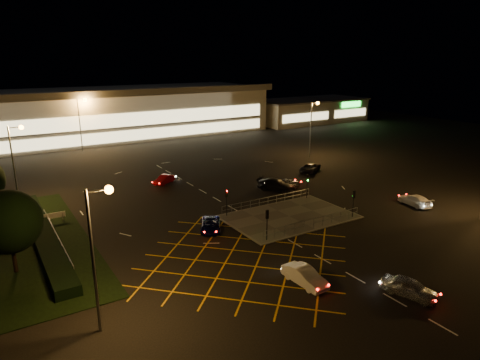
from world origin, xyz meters
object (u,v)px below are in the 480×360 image
signal_nw (227,197)px  car_approach_white (415,200)px  car_far_dkgrey (276,185)px  car_east_grey (311,167)px  signal_se (354,198)px  car_left_blue (210,225)px  signal_sw (267,219)px  car_circ_red (164,180)px  signal_ne (307,181)px  car_near_silver (410,288)px  car_right_silver (287,183)px  car_queue_white (305,276)px

signal_nw → car_approach_white: signal_nw is taller
car_far_dkgrey → car_east_grey: bearing=-4.5°
signal_se → car_east_grey: 20.60m
car_left_blue → car_east_grey: bearing=56.0°
signal_sw → car_east_grey: (21.50, 18.21, -1.65)m
car_left_blue → car_circ_red: car_circ_red is taller
signal_ne → car_far_dkgrey: size_ratio=0.58×
signal_nw → car_near_silver: signal_nw is taller
car_far_dkgrey → car_circ_red: car_far_dkgrey is taller
car_far_dkgrey → car_right_silver: bearing=-28.4°
car_right_silver → car_queue_white: bearing=139.7°
signal_sw → signal_ne: same height
car_circ_red → car_east_grey: size_ratio=0.73×
signal_sw → car_far_dkgrey: size_ratio=0.58×
car_circ_red → car_approach_white: bearing=9.1°
signal_sw → car_queue_white: bearing=74.9°
car_right_silver → car_east_grey: (8.71, 5.17, 0.04)m
signal_se → signal_nw: 14.41m
car_queue_white → car_near_silver: bearing=-47.5°
signal_ne → car_far_dkgrey: 5.35m
car_left_blue → car_far_dkgrey: 16.22m
signal_sw → signal_ne: bearing=-146.4°
signal_nw → car_queue_white: 16.76m
car_circ_red → car_right_silver: bearing=18.0°
signal_ne → car_queue_white: signal_ne is taller
signal_ne → signal_nw: bearing=180.0°
signal_ne → signal_se: bearing=-90.0°
car_near_silver → car_queue_white: 8.02m
car_queue_white → car_right_silver: car_queue_white is taller
car_near_silver → car_right_silver: car_near_silver is taller
car_near_silver → car_right_silver: 28.82m
signal_se → car_left_blue: size_ratio=0.72×
car_near_silver → car_left_blue: (-6.88, 19.57, -0.11)m
signal_sw → car_right_silver: bearing=-134.4°
signal_sw → car_far_dkgrey: signal_sw is taller
car_near_silver → car_queue_white: car_near_silver is taller
car_near_silver → car_circ_red: (-4.43, 38.37, -0.10)m
car_far_dkgrey → car_approach_white: 17.73m
signal_sw → car_east_grey: 28.22m
signal_ne → car_far_dkgrey: bearing=103.2°
car_near_silver → car_far_dkgrey: car_far_dkgrey is taller
signal_se → car_far_dkgrey: signal_se is taller
signal_ne → car_left_blue: signal_ne is taller
car_right_silver → car_far_dkgrey: bearing=86.9°
signal_sw → car_east_grey: bearing=-139.7°
signal_nw → car_approach_white: 23.60m
signal_se → car_left_blue: (-15.50, 5.37, -1.76)m
car_near_silver → car_far_dkgrey: size_ratio=0.79×
car_queue_white → car_left_blue: (-1.20, 13.90, -0.10)m
car_near_silver → car_approach_white: car_near_silver is taller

